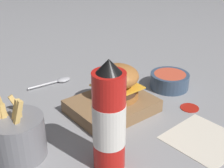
# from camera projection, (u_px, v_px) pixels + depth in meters

# --- Properties ---
(ground_plane) EXTENTS (6.00, 6.00, 0.00)m
(ground_plane) POSITION_uv_depth(u_px,v_px,m) (131.00, 112.00, 0.86)
(ground_plane) COLOR gray
(serving_board) EXTENTS (0.22, 0.17, 0.04)m
(serving_board) POSITION_uv_depth(u_px,v_px,m) (112.00, 106.00, 0.86)
(serving_board) COLOR olive
(serving_board) RESTS_ON ground_plane
(burger) EXTENTS (0.12, 0.12, 0.09)m
(burger) POSITION_uv_depth(u_px,v_px,m) (117.00, 81.00, 0.85)
(burger) COLOR #AD6B33
(burger) RESTS_ON serving_board
(ketchup_bottle) EXTENTS (0.07, 0.07, 0.25)m
(ketchup_bottle) POSITION_uv_depth(u_px,v_px,m) (109.00, 120.00, 0.62)
(ketchup_bottle) COLOR red
(ketchup_bottle) RESTS_ON ground_plane
(fries_basket) EXTENTS (0.12, 0.12, 0.16)m
(fries_basket) POSITION_uv_depth(u_px,v_px,m) (18.00, 136.00, 0.68)
(fries_basket) COLOR slate
(fries_basket) RESTS_ON ground_plane
(side_bowl) EXTENTS (0.12, 0.12, 0.05)m
(side_bowl) POSITION_uv_depth(u_px,v_px,m) (169.00, 80.00, 0.98)
(side_bowl) COLOR #384C66
(side_bowl) RESTS_ON ground_plane
(spoon) EXTENTS (0.15, 0.04, 0.01)m
(spoon) POSITION_uv_depth(u_px,v_px,m) (59.00, 81.00, 1.03)
(spoon) COLOR #B2B2B7
(spoon) RESTS_ON ground_plane
(ketchup_puddle) EXTENTS (0.05, 0.05, 0.00)m
(ketchup_puddle) POSITION_uv_depth(u_px,v_px,m) (190.00, 108.00, 0.88)
(ketchup_puddle) COLOR #B21E14
(ketchup_puddle) RESTS_ON ground_plane
(parchment_square) EXTENTS (0.17, 0.17, 0.00)m
(parchment_square) POSITION_uv_depth(u_px,v_px,m) (203.00, 139.00, 0.75)
(parchment_square) COLOR beige
(parchment_square) RESTS_ON ground_plane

